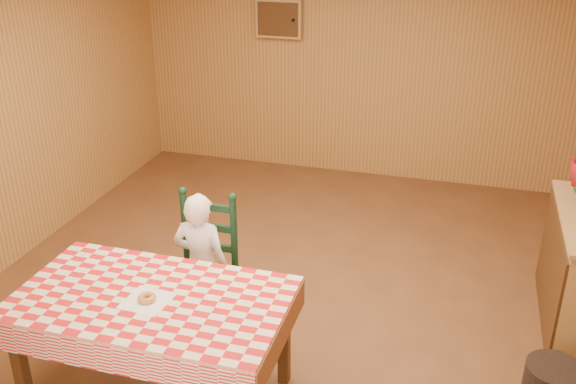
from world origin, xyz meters
name	(u,v)px	position (x,y,z in m)	size (l,w,h in m)	color
ground	(281,313)	(0.00, 0.00, 0.00)	(6.00, 6.00, 0.00)	brown
cabin_walls	(300,66)	(0.00, 0.53, 1.83)	(5.10, 6.05, 2.65)	#AC7B3E
dining_table	(152,308)	(-0.48, -1.10, 0.69)	(1.66, 0.96, 0.77)	#4A2C13
ladder_chair	(205,269)	(-0.48, -0.32, 0.50)	(0.44, 0.40, 1.08)	black
seated_child	(201,266)	(-0.48, -0.37, 0.56)	(0.41, 0.27, 1.12)	white
napkin	(147,301)	(-0.48, -1.15, 0.77)	(0.26, 0.26, 0.00)	white
donut	(147,298)	(-0.48, -1.15, 0.79)	(0.11, 0.11, 0.04)	#C48646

